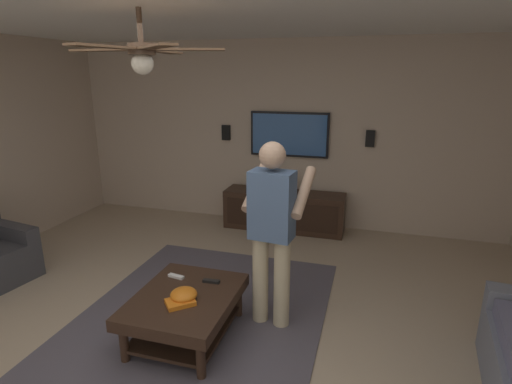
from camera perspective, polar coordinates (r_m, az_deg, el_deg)
name	(u,v)px	position (r m, az deg, el deg)	size (l,w,h in m)	color
ground_plane	(183,359)	(3.50, -10.21, -22.05)	(7.80, 7.80, 0.00)	tan
wall_back_tv	(281,135)	(5.93, 3.51, 8.05)	(0.10, 6.43, 2.63)	#BCA893
area_rug	(197,323)	(3.86, -8.31, -17.71)	(2.95, 2.19, 0.01)	#514C56
coffee_table	(185,306)	(3.56, -9.89, -15.50)	(1.00, 0.80, 0.40)	#332116
media_console	(284,211)	(5.83, 3.95, -2.62)	(0.45, 1.70, 0.55)	#332116
tv	(289,134)	(5.81, 4.68, 8.07)	(0.05, 1.12, 0.63)	black
person_standing	(272,225)	(3.43, 2.31, -4.61)	(0.57, 0.58, 1.64)	#C6B793
bowl	(184,295)	(3.41, -10.12, -14.00)	(0.22, 0.22, 0.10)	orange
remote_white	(176,276)	(3.77, -11.17, -11.55)	(0.15, 0.04, 0.02)	white
remote_black	(211,281)	(3.65, -6.31, -12.35)	(0.15, 0.04, 0.02)	black
remote_grey	(180,300)	(3.42, -10.63, -14.64)	(0.15, 0.04, 0.02)	slate
book	(180,302)	(3.38, -10.59, -14.98)	(0.22, 0.16, 0.04)	orange
vase_round	(289,185)	(5.69, 4.60, 0.95)	(0.22, 0.22, 0.22)	gold
wall_speaker_left	(370,138)	(5.70, 15.76, 7.25)	(0.06, 0.12, 0.22)	black
wall_speaker_right	(226,133)	(6.09, -4.22, 8.33)	(0.06, 0.12, 0.22)	black
ceiling_fan	(143,53)	(3.19, -15.66, 18.30)	(1.20, 1.18, 0.46)	#4C3828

